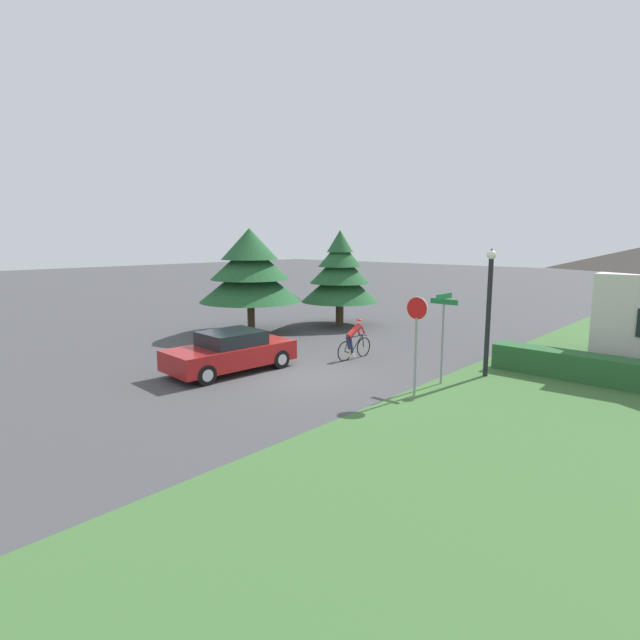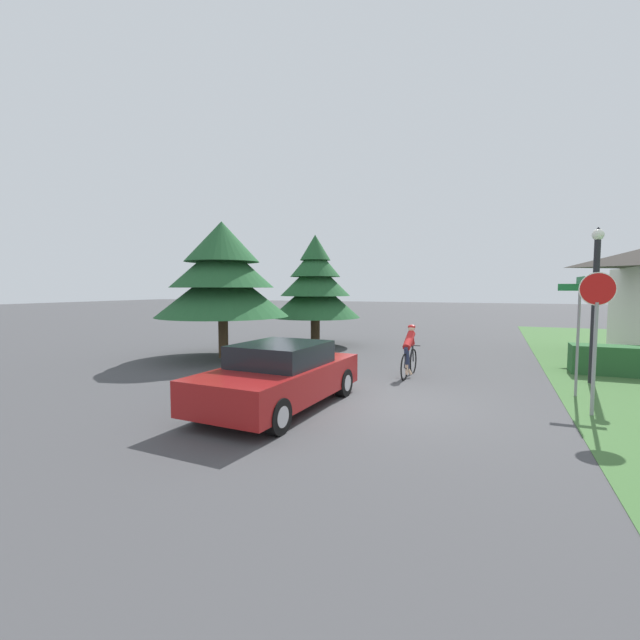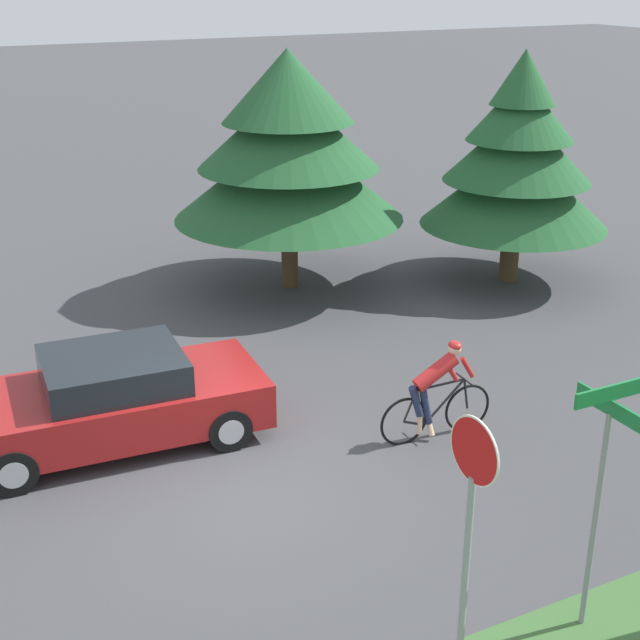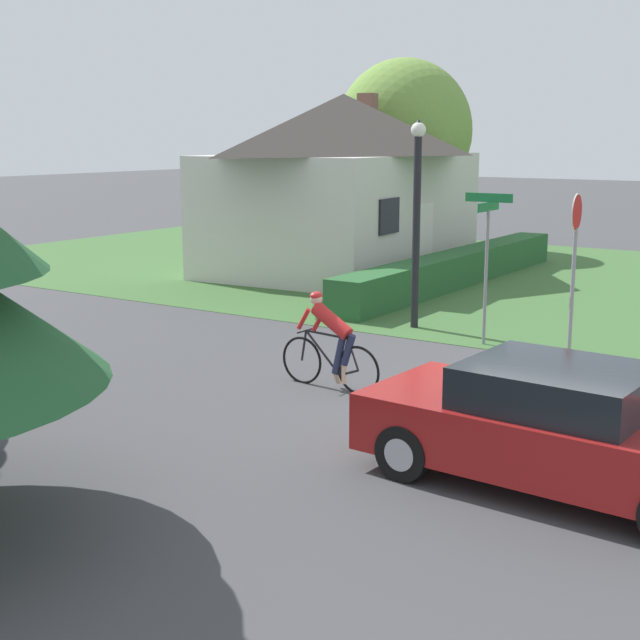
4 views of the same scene
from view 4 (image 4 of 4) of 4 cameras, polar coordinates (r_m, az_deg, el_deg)
The scene contains 10 objects.
ground_plane at distance 12.43m, azimuth 13.10°, elevation -6.33°, with size 140.00×140.00×0.00m, color #424244.
grass_verge_right at distance 24.38m, azimuth 13.84°, elevation 2.41°, with size 16.00×36.00×0.01m, color #3D6633.
cottage_house at distance 25.96m, azimuth 1.49°, elevation 8.99°, with size 9.43×6.11×5.10m.
hedge_row at distance 23.41m, azimuth 8.72°, elevation 3.28°, with size 11.31×0.90×0.85m, color #285B2D.
sedan_left_lane at distance 10.07m, azimuth 15.08°, elevation -6.73°, with size 2.12×4.41×1.36m.
cyclist at distance 13.49m, azimuth 0.66°, elevation -1.44°, with size 0.44×1.81×1.49m.
stop_sign at distance 15.94m, azimuth 16.00°, elevation 4.68°, with size 0.65×0.07×2.83m.
street_lamp at distance 17.71m, azimuth 6.21°, elevation 7.08°, with size 0.29×0.29×4.11m.
street_name_sign at distance 16.45m, azimuth 10.65°, elevation 4.98°, with size 0.90×0.90×2.78m.
deciduous_tree_right at distance 30.95m, azimuth 5.39°, elevation 11.93°, with size 4.60×4.60×6.38m.
Camera 4 is at (-11.15, -4.00, 3.77)m, focal length 50.00 mm.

